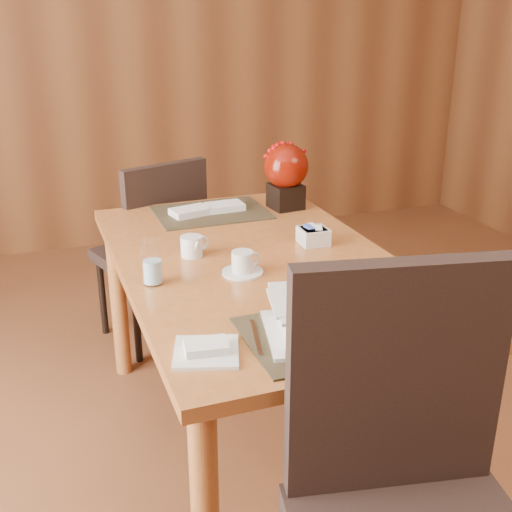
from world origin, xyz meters
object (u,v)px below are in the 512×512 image
object	(u,v)px
sugar_caddy	(313,236)
coffee_cup	(243,264)
dining_table	(258,286)
water_glass	(152,262)
bread_plate	(206,352)
far_chair	(156,244)
berry_decor	(286,172)
soup_setting	(317,318)
near_chair	(411,493)
creamer_jug	(192,246)

from	to	relation	value
sugar_caddy	coffee_cup	bearing A→B (deg)	-152.28
dining_table	water_glass	distance (m)	0.41
bread_plate	far_chair	bearing A→B (deg)	83.56
berry_decor	far_chair	distance (m)	0.73
water_glass	far_chair	distance (m)	1.04
berry_decor	soup_setting	bearing A→B (deg)	-108.43
sugar_caddy	near_chair	xyz separation A→B (m)	(-0.27, -1.07, -0.17)
water_glass	soup_setting	bearing A→B (deg)	-55.27
creamer_jug	bread_plate	bearing A→B (deg)	-117.52
soup_setting	creamer_jug	world-z (taller)	soup_setting
soup_setting	creamer_jug	size ratio (longest dim) A/B	3.22
soup_setting	bread_plate	world-z (taller)	soup_setting
water_glass	far_chair	bearing A→B (deg)	78.48
dining_table	coffee_cup	size ratio (longest dim) A/B	11.36
soup_setting	far_chair	world-z (taller)	far_chair
dining_table	water_glass	xyz separation A→B (m)	(-0.37, -0.07, 0.17)
berry_decor	near_chair	bearing A→B (deg)	-102.75
water_glass	creamer_jug	xyz separation A→B (m)	(0.17, 0.19, -0.04)
sugar_caddy	berry_decor	distance (m)	0.46
near_chair	water_glass	bearing A→B (deg)	121.74
dining_table	coffee_cup	distance (m)	0.18
sugar_caddy	bread_plate	world-z (taller)	sugar_caddy
bread_plate	near_chair	size ratio (longest dim) A/B	0.15
far_chair	water_glass	bearing A→B (deg)	60.21
water_glass	near_chair	world-z (taller)	near_chair
dining_table	far_chair	bearing A→B (deg)	100.84
creamer_jug	berry_decor	size ratio (longest dim) A/B	0.36
sugar_caddy	bread_plate	distance (m)	0.85
near_chair	sugar_caddy	bearing A→B (deg)	87.25
water_glass	berry_decor	bearing A→B (deg)	40.56
near_chair	far_chair	bearing A→B (deg)	105.68
coffee_cup	creamer_jug	world-z (taller)	coffee_cup
dining_table	soup_setting	world-z (taller)	soup_setting
dining_table	soup_setting	distance (m)	0.57
bread_plate	far_chair	distance (m)	1.47
dining_table	near_chair	size ratio (longest dim) A/B	1.40
bread_plate	water_glass	bearing A→B (deg)	94.40
sugar_caddy	dining_table	bearing A→B (deg)	-161.97
creamer_jug	far_chair	distance (m)	0.83
dining_table	far_chair	distance (m)	0.92
far_chair	near_chair	bearing A→B (deg)	76.10
water_glass	near_chair	size ratio (longest dim) A/B	0.13
coffee_cup	creamer_jug	xyz separation A→B (m)	(-0.11, 0.21, 0.00)
bread_plate	near_chair	distance (m)	0.57
coffee_cup	water_glass	size ratio (longest dim) A/B	0.92
creamer_jug	far_chair	xyz separation A→B (m)	(0.03, 0.79, -0.27)
soup_setting	berry_decor	distance (m)	1.12
soup_setting	water_glass	distance (m)	0.58
water_glass	creamer_jug	size ratio (longest dim) A/B	1.48
dining_table	coffee_cup	bearing A→B (deg)	-132.55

